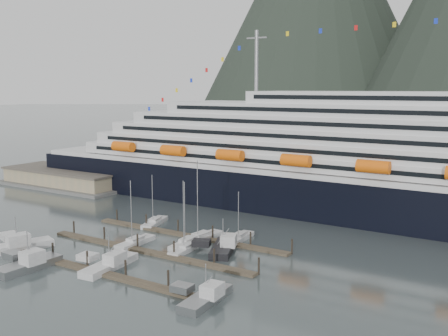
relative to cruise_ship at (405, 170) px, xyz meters
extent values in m
plane|color=#4E5B5C|center=(-30.03, -54.94, -12.04)|extent=(1600.00, 1600.00, 0.00)
cone|color=black|center=(-250.03, 545.06, 132.96)|extent=(340.00, 340.00, 340.00)
cube|color=black|center=(-5.03, 0.06, -8.04)|extent=(210.00, 28.00, 12.00)
cube|color=silver|center=(-5.03, 0.06, -1.54)|extent=(205.80, 27.44, 1.50)
cube|color=silver|center=(-0.03, 0.06, 1.06)|extent=(185.00, 26.00, 3.20)
cube|color=black|center=(-0.03, -12.99, 1.22)|extent=(175.75, 0.20, 1.00)
cube|color=silver|center=(1.97, 0.06, 4.26)|extent=(180.00, 25.00, 3.20)
cube|color=black|center=(1.97, -12.49, 4.42)|extent=(171.00, 0.20, 1.00)
cube|color=silver|center=(3.97, 0.06, 7.46)|extent=(172.00, 24.00, 3.20)
cube|color=black|center=(3.97, -11.99, 7.62)|extent=(163.40, 0.20, 1.00)
cube|color=silver|center=(5.97, 0.06, 10.66)|extent=(160.00, 23.00, 3.20)
cube|color=black|center=(5.97, -11.49, 10.82)|extent=(152.00, 0.20, 1.00)
cube|color=silver|center=(7.97, 0.06, 13.76)|extent=(140.00, 22.00, 3.00)
cube|color=black|center=(7.97, -10.99, 13.91)|extent=(133.00, 0.20, 1.00)
cube|color=black|center=(9.97, -9.99, 16.91)|extent=(90.25, 0.20, 1.00)
cylinder|color=gray|center=(-40.03, 0.06, 26.26)|extent=(1.00, 1.00, 16.00)
cylinder|color=#FF660D|center=(-75.03, -14.94, 2.46)|extent=(7.00, 2.80, 2.80)
cylinder|color=#FF660D|center=(-57.03, -14.94, 2.46)|extent=(7.00, 2.80, 2.80)
cylinder|color=#FF660D|center=(-39.03, -14.94, 2.46)|extent=(7.00, 2.80, 2.80)
cylinder|color=#FF660D|center=(-21.03, -14.94, 2.46)|extent=(7.00, 2.80, 2.80)
cylinder|color=#FF660D|center=(-3.03, -14.94, 2.46)|extent=(7.00, 2.80, 2.80)
cube|color=#595956|center=(-102.03, -12.94, -11.74)|extent=(46.00, 20.00, 1.20)
cube|color=tan|center=(-102.03, -12.94, -9.54)|extent=(42.00, 16.00, 5.00)
cube|color=#595147|center=(-102.03, -12.94, -6.84)|extent=(43.00, 17.00, 0.60)
cube|color=#41372A|center=(-35.03, -64.94, -11.79)|extent=(48.00, 2.00, 0.50)
cylinder|color=black|center=(-56.03, -63.84, -10.64)|extent=(0.36, 0.36, 3.20)
cylinder|color=black|center=(-47.03, -63.84, -10.64)|extent=(0.36, 0.36, 3.20)
cylinder|color=black|center=(-38.03, -63.84, -10.64)|extent=(0.36, 0.36, 3.20)
cylinder|color=black|center=(-29.03, -63.84, -10.64)|extent=(0.36, 0.36, 3.20)
cylinder|color=black|center=(-20.03, -63.84, -10.64)|extent=(0.36, 0.36, 3.20)
cylinder|color=black|center=(-11.03, -63.84, -10.64)|extent=(0.36, 0.36, 3.20)
cube|color=#41372A|center=(-35.03, -51.94, -11.79)|extent=(48.00, 2.00, 0.50)
cylinder|color=black|center=(-56.03, -50.84, -10.64)|extent=(0.36, 0.36, 3.20)
cylinder|color=black|center=(-47.03, -50.84, -10.64)|extent=(0.36, 0.36, 3.20)
cylinder|color=black|center=(-38.03, -50.84, -10.64)|extent=(0.36, 0.36, 3.20)
cylinder|color=black|center=(-29.03, -50.84, -10.64)|extent=(0.36, 0.36, 3.20)
cylinder|color=black|center=(-20.03, -50.84, -10.64)|extent=(0.36, 0.36, 3.20)
cylinder|color=black|center=(-11.03, -50.84, -10.64)|extent=(0.36, 0.36, 3.20)
cube|color=#41372A|center=(-35.03, -38.94, -11.79)|extent=(48.00, 2.00, 0.50)
cylinder|color=black|center=(-56.03, -37.84, -10.64)|extent=(0.36, 0.36, 3.20)
cylinder|color=black|center=(-47.03, -37.84, -10.64)|extent=(0.36, 0.36, 3.20)
cylinder|color=black|center=(-38.03, -37.84, -10.64)|extent=(0.36, 0.36, 3.20)
cylinder|color=black|center=(-29.03, -37.84, -10.64)|extent=(0.36, 0.36, 3.20)
cylinder|color=black|center=(-20.03, -37.84, -10.64)|extent=(0.36, 0.36, 3.20)
cylinder|color=black|center=(-11.03, -37.84, -10.64)|extent=(0.36, 0.36, 3.20)
cube|color=#B8B8B8|center=(-40.13, -49.17, -11.79)|extent=(3.16, 10.18, 1.41)
cube|color=#B8B8B8|center=(-40.13, -49.17, -10.88)|extent=(2.20, 3.62, 0.80)
cylinder|color=gray|center=(-40.08, -50.18, -4.97)|extent=(0.16, 0.16, 12.33)
cube|color=#B8B8B8|center=(-30.81, -44.11, -11.79)|extent=(3.48, 10.32, 1.50)
cube|color=#B8B8B8|center=(-30.81, -44.11, -10.81)|extent=(2.38, 3.69, 0.85)
cylinder|color=gray|center=(-30.74, -45.12, -5.01)|extent=(0.17, 0.17, 12.13)
cube|color=#B8B8B8|center=(-29.12, -46.76, -11.79)|extent=(3.30, 10.31, 1.29)
cube|color=#B8B8B8|center=(-29.12, -46.76, -10.98)|extent=(2.16, 3.70, 0.74)
cylinder|color=gray|center=(-29.02, -47.77, -4.67)|extent=(0.15, 0.15, 13.07)
cube|color=#B8B8B8|center=(-47.01, -34.94, -11.79)|extent=(5.41, 10.32, 1.40)
cube|color=#B8B8B8|center=(-47.01, -34.94, -10.89)|extent=(2.93, 3.93, 0.80)
cylinder|color=gray|center=(-46.72, -35.90, -5.71)|extent=(0.16, 0.16, 10.86)
cube|color=#B8B8B8|center=(-24.12, -34.94, -11.79)|extent=(3.35, 8.95, 1.36)
cube|color=#B8B8B8|center=(-24.12, -34.94, -10.92)|extent=(2.23, 3.23, 0.78)
cylinder|color=gray|center=(-24.04, -35.81, -6.44)|extent=(0.16, 0.16, 9.45)
cube|color=#B8B8B8|center=(-30.73, -39.50, -11.79)|extent=(3.76, 11.58, 1.52)
cube|color=#B8B8B8|center=(-30.73, -39.50, -10.79)|extent=(2.49, 4.15, 0.87)
cylinder|color=gray|center=(-30.82, -40.64, -3.14)|extent=(0.17, 0.17, 15.84)
cube|color=#B8B8B8|center=(-57.03, -64.27, -11.69)|extent=(8.25, 13.99, 2.08)
cube|color=#B8B8B8|center=(-61.84, -62.47, -10.37)|extent=(4.36, 4.03, 1.25)
cube|color=#B8B8B8|center=(-55.76, -64.74, -9.64)|extent=(4.15, 4.82, 2.29)
cube|color=black|center=(-55.76, -64.74, -8.81)|extent=(3.86, 4.50, 0.52)
cylinder|color=gray|center=(-57.03, -64.27, -7.87)|extent=(0.17, 0.17, 5.21)
cube|color=gray|center=(-45.96, -69.94, -11.69)|extent=(4.27, 11.75, 2.11)
cube|color=gray|center=(-50.36, -69.76, -10.35)|extent=(3.69, 2.70, 1.27)
cube|color=#B8B8B8|center=(-44.80, -69.99, -9.61)|extent=(3.09, 3.60, 2.32)
cube|color=black|center=(-44.80, -69.99, -8.77)|extent=(2.87, 3.36, 0.53)
cylinder|color=gray|center=(-45.96, -69.94, -7.82)|extent=(0.17, 0.17, 5.27)
cube|color=#B8B8B8|center=(-34.44, -62.12, -11.69)|extent=(4.61, 12.89, 1.80)
cube|color=#B8B8B8|center=(-39.20, -62.65, -10.60)|extent=(3.35, 3.09, 1.08)
cube|color=#B8B8B8|center=(-33.19, -61.99, -9.97)|extent=(2.92, 4.04, 1.98)
cube|color=black|center=(-33.19, -61.99, -9.25)|extent=(2.71, 3.77, 0.45)
cylinder|color=gray|center=(-34.44, -62.12, -8.44)|extent=(0.14, 0.14, 4.50)
cube|color=gray|center=(-12.03, -65.13, -11.69)|extent=(3.99, 11.07, 1.81)
cube|color=gray|center=(-16.15, -65.41, -10.59)|extent=(3.23, 2.59, 1.09)
cube|color=#B8B8B8|center=(-10.94, -65.06, -9.95)|extent=(2.75, 3.43, 1.99)
cube|color=black|center=(-10.94, -65.06, -9.23)|extent=(2.56, 3.20, 0.45)
cylinder|color=gray|center=(-12.03, -65.13, -8.41)|extent=(0.14, 0.14, 4.53)
cube|color=black|center=(-22.76, -43.68, -11.69)|extent=(7.74, 11.63, 2.02)
cube|color=black|center=(-26.63, -45.36, -10.42)|extent=(4.12, 3.60, 1.21)
cube|color=#B8B8B8|center=(-21.74, -43.24, -9.72)|extent=(3.91, 4.18, 2.22)
cube|color=black|center=(-21.74, -43.24, -8.91)|extent=(3.64, 3.89, 0.50)
cylinder|color=gray|center=(-22.76, -43.68, -8.00)|extent=(0.16, 0.16, 5.05)
camera|label=1|loc=(29.36, -125.18, 19.14)|focal=42.00mm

